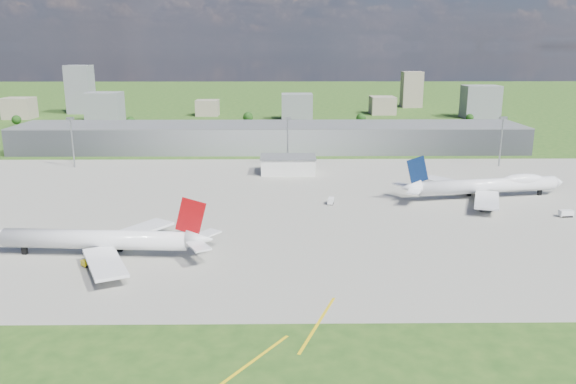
{
  "coord_description": "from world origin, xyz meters",
  "views": [
    {
      "loc": [
        6.91,
        -169.59,
        60.43
      ],
      "look_at": [
        9.18,
        28.53,
        9.0
      ],
      "focal_mm": 35.0,
      "sensor_mm": 36.0,
      "label": 1
    }
  ],
  "objects_px": {
    "airliner_blue_quad": "(488,186)",
    "van_white_near": "(331,201)",
    "airliner_red_twin": "(103,240)",
    "van_white_far": "(566,214)",
    "tug_yellow": "(89,263)"
  },
  "relations": [
    {
      "from": "airliner_blue_quad",
      "to": "van_white_near",
      "type": "relative_size",
      "value": 14.34
    },
    {
      "from": "airliner_red_twin",
      "to": "van_white_far",
      "type": "distance_m",
      "value": 161.18
    },
    {
      "from": "airliner_red_twin",
      "to": "van_white_near",
      "type": "distance_m",
      "value": 91.5
    },
    {
      "from": "van_white_near",
      "to": "tug_yellow",
      "type": "bearing_deg",
      "value": 142.39
    },
    {
      "from": "airliner_blue_quad",
      "to": "van_white_far",
      "type": "xyz_separation_m",
      "value": [
        19.39,
        -26.86,
        -3.95
      ]
    },
    {
      "from": "van_white_near",
      "to": "van_white_far",
      "type": "bearing_deg",
      "value": -90.54
    },
    {
      "from": "airliner_red_twin",
      "to": "airliner_blue_quad",
      "type": "bearing_deg",
      "value": -150.61
    },
    {
      "from": "tug_yellow",
      "to": "van_white_far",
      "type": "relative_size",
      "value": 0.87
    },
    {
      "from": "airliner_blue_quad",
      "to": "tug_yellow",
      "type": "relative_size",
      "value": 16.15
    },
    {
      "from": "airliner_blue_quad",
      "to": "van_white_far",
      "type": "bearing_deg",
      "value": -64.18
    },
    {
      "from": "airliner_blue_quad",
      "to": "van_white_near",
      "type": "bearing_deg",
      "value": 177.36
    },
    {
      "from": "airliner_blue_quad",
      "to": "tug_yellow",
      "type": "bearing_deg",
      "value": -162.65
    },
    {
      "from": "van_white_near",
      "to": "airliner_red_twin",
      "type": "bearing_deg",
      "value": 139.67
    },
    {
      "from": "van_white_near",
      "to": "van_white_far",
      "type": "distance_m",
      "value": 86.51
    },
    {
      "from": "airliner_blue_quad",
      "to": "van_white_near",
      "type": "xyz_separation_m",
      "value": [
        -65.13,
        -8.41,
        -4.01
      ]
    }
  ]
}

